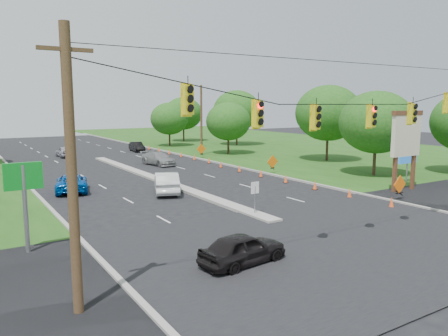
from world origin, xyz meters
TOP-DOWN VIEW (x-y plane):
  - ground at (0.00, 0.00)m, footprint 160.00×160.00m
  - grass_right at (30.00, 20.00)m, footprint 40.00×160.00m
  - cross_street at (0.00, 0.00)m, footprint 160.00×14.00m
  - curb_left at (-10.10, 30.00)m, footprint 0.25×110.00m
  - curb_right at (10.10, 30.00)m, footprint 0.25×110.00m
  - median at (0.00, 21.00)m, footprint 1.00×34.00m
  - median_sign at (0.00, 6.00)m, footprint 0.55×0.06m
  - signal_span at (-0.05, -1.00)m, footprint 25.60×0.32m
  - utility_pole_far_right at (12.50, 35.00)m, footprint 0.28×0.28m
  - pylon_sign at (14.31, 6.20)m, footprint 5.90×2.30m
  - cone_0 at (8.68, 3.00)m, footprint 0.32×0.32m
  - cone_1 at (8.68, 6.50)m, footprint 0.32×0.32m
  - cone_2 at (8.68, 10.00)m, footprint 0.32×0.32m
  - cone_3 at (8.68, 13.50)m, footprint 0.32×0.32m
  - cone_4 at (8.68, 17.00)m, footprint 0.32×0.32m
  - cone_5 at (8.68, 20.50)m, footprint 0.32×0.32m
  - cone_6 at (8.68, 24.00)m, footprint 0.32×0.32m
  - cone_7 at (9.28, 27.50)m, footprint 0.32×0.32m
  - cone_8 at (9.28, 31.00)m, footprint 0.32×0.32m
  - cone_9 at (9.28, 34.50)m, footprint 0.32×0.32m
  - cone_10 at (9.28, 38.00)m, footprint 0.32×0.32m
  - cone_11 at (9.28, 41.50)m, footprint 0.32×0.32m
  - cone_12 at (9.28, 45.00)m, footprint 0.32×0.32m
  - cone_13 at (9.28, 48.50)m, footprint 0.32×0.32m
  - work_sign_0 at (10.80, 4.00)m, footprint 1.27×0.58m
  - work_sign_1 at (10.80, 18.00)m, footprint 1.27×0.58m
  - work_sign_2 at (10.80, 32.00)m, footprint 1.27×0.58m
  - tree_7 at (18.00, 12.00)m, footprint 6.72×6.72m
  - tree_8 at (22.00, 22.00)m, footprint 7.56×7.56m
  - tree_9 at (16.00, 34.00)m, footprint 5.88×5.88m
  - tree_10 at (24.00, 44.00)m, footprint 7.56×7.56m
  - tree_11 at (20.00, 55.00)m, footprint 6.72×6.72m
  - tree_12 at (14.00, 48.00)m, footprint 5.88×5.88m
  - black_sedan at (-5.12, -0.20)m, footprint 4.11×2.07m
  - white_sedan at (-1.63, 15.00)m, footprint 3.30×5.10m
  - blue_pickup at (-7.54, 19.30)m, footprint 3.31×5.24m
  - silver_car_far at (3.97, 29.34)m, footprint 2.74×5.16m
  - silver_car_oncoming at (-3.15, 42.30)m, footprint 1.63×3.99m
  - dark_car_receding at (6.96, 43.76)m, footprint 1.83×4.17m

SIDE VIEW (x-z plane):
  - ground at x=0.00m, z-range 0.00..0.00m
  - grass_right at x=30.00m, z-range -0.03..0.03m
  - cross_street at x=0.00m, z-range -0.01..0.01m
  - curb_left at x=-10.10m, z-range -0.08..0.08m
  - curb_right at x=10.10m, z-range -0.08..0.08m
  - median at x=0.00m, z-range -0.09..0.09m
  - cone_0 at x=8.68m, z-range 0.00..0.70m
  - cone_1 at x=8.68m, z-range 0.00..0.70m
  - cone_2 at x=8.68m, z-range 0.00..0.70m
  - cone_3 at x=8.68m, z-range 0.00..0.70m
  - cone_4 at x=8.68m, z-range 0.00..0.70m
  - cone_5 at x=8.68m, z-range 0.00..0.70m
  - cone_6 at x=8.68m, z-range 0.00..0.70m
  - cone_7 at x=9.28m, z-range 0.00..0.70m
  - cone_8 at x=9.28m, z-range 0.00..0.70m
  - cone_9 at x=9.28m, z-range 0.00..0.70m
  - cone_10 at x=9.28m, z-range 0.00..0.70m
  - cone_11 at x=9.28m, z-range 0.00..0.70m
  - cone_12 at x=9.28m, z-range 0.00..0.70m
  - cone_13 at x=9.28m, z-range 0.00..0.70m
  - dark_car_receding at x=6.96m, z-range 0.00..1.33m
  - black_sedan at x=-5.12m, z-range 0.00..1.34m
  - blue_pickup at x=-7.54m, z-range 0.00..1.35m
  - silver_car_oncoming at x=-3.15m, z-range 0.00..1.35m
  - silver_car_far at x=3.97m, z-range 0.00..1.42m
  - white_sedan at x=-1.63m, z-range 0.00..1.59m
  - work_sign_0 at x=10.80m, z-range 0.41..1.78m
  - work_sign_1 at x=10.80m, z-range 0.41..1.78m
  - work_sign_2 at x=10.80m, z-range 0.41..1.78m
  - median_sign at x=0.00m, z-range 0.44..2.49m
  - pylon_sign at x=14.31m, z-range 0.94..7.06m
  - tree_9 at x=16.00m, z-range 0.91..7.77m
  - tree_12 at x=14.00m, z-range 0.91..7.77m
  - utility_pole_far_right at x=12.50m, z-range 0.00..9.00m
  - tree_7 at x=18.00m, z-range 1.04..8.88m
  - tree_11 at x=20.00m, z-range 1.04..8.88m
  - signal_span at x=-0.05m, z-range 0.47..9.47m
  - tree_8 at x=22.00m, z-range 1.17..9.99m
  - tree_10 at x=24.00m, z-range 1.17..9.99m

